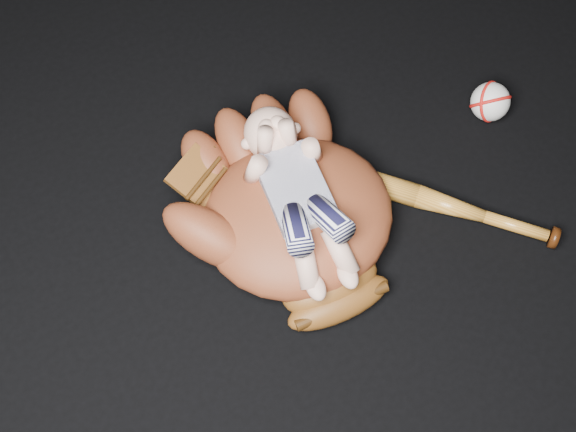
{
  "coord_description": "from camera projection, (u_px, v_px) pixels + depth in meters",
  "views": [
    {
      "loc": [
        -0.39,
        -0.53,
        1.29
      ],
      "look_at": [
        -0.08,
        -0.01,
        0.09
      ],
      "focal_mm": 45.0,
      "sensor_mm": 36.0,
      "label": 1
    }
  ],
  "objects": [
    {
      "name": "newborn_baby",
      "position": [
        301.0,
        200.0,
        1.3
      ],
      "size": [
        0.24,
        0.41,
        0.15
      ],
      "primitive_type": null,
      "rotation": [
        0.0,
        0.0,
        -0.17
      ],
      "color": "#E3AB92",
      "rests_on": "baseball_glove"
    },
    {
      "name": "baseball_bat",
      "position": [
        431.0,
        200.0,
        1.43
      ],
      "size": [
        0.36,
        0.42,
        0.05
      ],
      "primitive_type": null,
      "rotation": [
        0.0,
        0.0,
        0.7
      ],
      "color": "#AD6C21",
      "rests_on": "ground"
    },
    {
      "name": "baseball_glove",
      "position": [
        298.0,
        212.0,
        1.36
      ],
      "size": [
        0.51,
        0.56,
        0.16
      ],
      "primitive_type": null,
      "rotation": [
        0.0,
        0.0,
        -0.1
      ],
      "color": "#5B2513",
      "rests_on": "ground"
    },
    {
      "name": "baseball",
      "position": [
        490.0,
        102.0,
        1.52
      ],
      "size": [
        0.09,
        0.09,
        0.08
      ],
      "primitive_type": "sphere",
      "rotation": [
        0.0,
        0.0,
        0.08
      ],
      "color": "silver",
      "rests_on": "ground"
    }
  ]
}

